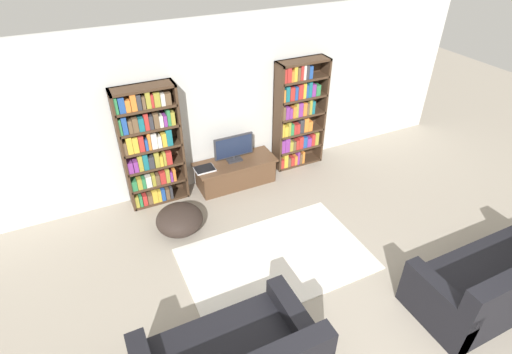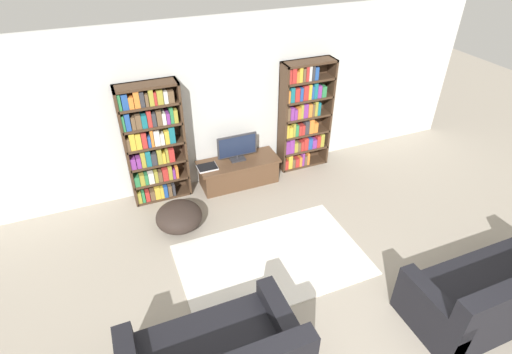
% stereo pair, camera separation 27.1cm
% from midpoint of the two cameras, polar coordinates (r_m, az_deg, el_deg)
% --- Properties ---
extents(wall_back, '(8.80, 0.06, 2.60)m').
position_cam_midpoint_polar(wall_back, '(6.24, -6.44, 10.27)').
color(wall_back, silver).
rests_on(wall_back, ground_plane).
extents(bookshelf_left, '(0.87, 0.30, 1.86)m').
position_cam_midpoint_polar(bookshelf_left, '(5.99, -16.26, 4.24)').
color(bookshelf_left, '#422D1E').
rests_on(bookshelf_left, ground_plane).
extents(bookshelf_right, '(0.87, 0.30, 1.86)m').
position_cam_midpoint_polar(bookshelf_right, '(6.73, 4.71, 8.81)').
color(bookshelf_right, '#422D1E').
rests_on(bookshelf_right, ground_plane).
extents(tv_stand, '(1.31, 0.52, 0.42)m').
position_cam_midpoint_polar(tv_stand, '(6.53, -4.14, 0.66)').
color(tv_stand, brown).
rests_on(tv_stand, ground_plane).
extents(television, '(0.65, 0.16, 0.44)m').
position_cam_midpoint_polar(television, '(6.32, -4.43, 4.16)').
color(television, '#2D2D33').
rests_on(television, tv_stand).
extents(laptop, '(0.31, 0.24, 0.03)m').
position_cam_midpoint_polar(laptop, '(6.26, -8.59, 1.13)').
color(laptop, silver).
rests_on(laptop, tv_stand).
extents(area_rug, '(2.36, 1.49, 0.02)m').
position_cam_midpoint_polar(area_rug, '(5.32, 1.38, -11.62)').
color(area_rug, white).
rests_on(area_rug, ground_plane).
extents(couch_right_sofa, '(2.05, 0.88, 0.89)m').
position_cam_midpoint_polar(couch_right_sofa, '(5.39, 30.22, -12.65)').
color(couch_right_sofa, black).
rests_on(couch_right_sofa, ground_plane).
extents(beanbag_ottoman, '(0.65, 0.65, 0.38)m').
position_cam_midpoint_polar(beanbag_ottoman, '(5.73, -12.21, -5.99)').
color(beanbag_ottoman, '#2D231E').
rests_on(beanbag_ottoman, ground_plane).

